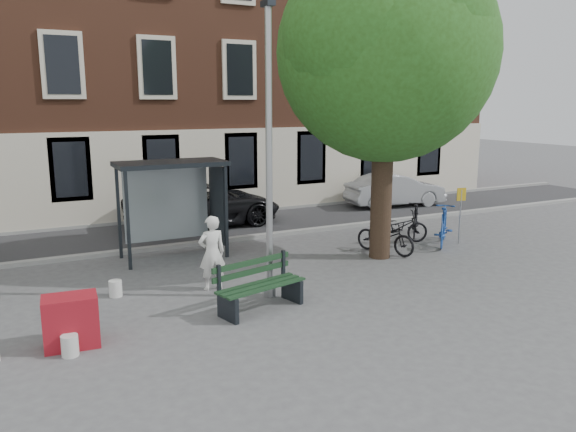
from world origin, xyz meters
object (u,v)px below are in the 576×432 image
(bus_shelter, at_px, (185,186))
(bench, at_px, (259,288))
(painter, at_px, (212,253))
(notice_sign, at_px, (461,205))
(bike_b, at_px, (444,225))
(car_silver, at_px, (395,190))
(bike_a, at_px, (398,227))
(bike_c, at_px, (385,237))
(lamppost, at_px, (269,169))
(red_stand, at_px, (71,321))
(car_dark, at_px, (204,204))
(bike_d, at_px, (415,219))

(bus_shelter, height_order, bench, bus_shelter)
(painter, height_order, notice_sign, painter)
(bench, relative_size, bike_b, 1.02)
(bus_shelter, relative_size, car_silver, 0.71)
(bench, xyz_separation_m, car_silver, (9.70, 8.20, 0.21))
(bench, bearing_deg, painter, 90.41)
(bike_a, xyz_separation_m, car_silver, (3.72, 4.99, 0.19))
(bike_c, bearing_deg, notice_sign, -24.81)
(bike_b, relative_size, notice_sign, 1.17)
(lamppost, distance_m, bus_shelter, 4.24)
(bike_c, xyz_separation_m, red_stand, (-8.51, -2.54, -0.03))
(car_silver, relative_size, red_stand, 4.48)
(lamppost, distance_m, bike_c, 5.26)
(painter, distance_m, bike_a, 6.61)
(lamppost, distance_m, notice_sign, 7.37)
(car_dark, bearing_deg, lamppost, 171.19)
(painter, height_order, bike_b, painter)
(bike_d, relative_size, red_stand, 1.95)
(bus_shelter, bearing_deg, notice_sign, -17.86)
(lamppost, bearing_deg, car_silver, 39.55)
(bike_b, bearing_deg, car_dark, -1.34)
(lamppost, bearing_deg, bench, -129.93)
(lamppost, height_order, bench, lamppost)
(painter, bearing_deg, red_stand, 29.41)
(bike_a, distance_m, notice_sign, 1.94)
(bike_c, xyz_separation_m, bike_d, (2.12, 1.28, 0.05))
(notice_sign, bearing_deg, car_silver, 81.88)
(bike_a, bearing_deg, lamppost, 135.55)
(bus_shelter, xyz_separation_m, red_stand, (-3.52, -4.87, -1.47))
(bench, xyz_separation_m, red_stand, (-3.60, -0.14, -0.01))
(bus_shelter, height_order, bike_c, bus_shelter)
(lamppost, xyz_separation_m, painter, (-0.96, 1.00, -1.94))
(lamppost, xyz_separation_m, notice_sign, (7.00, 1.65, -1.61))
(bench, distance_m, red_stand, 3.61)
(bike_c, bearing_deg, bike_b, -21.97)
(bike_a, height_order, bike_d, bike_d)
(bus_shelter, relative_size, painter, 1.68)
(bike_b, bearing_deg, bike_d, -44.74)
(bike_b, height_order, red_stand, bike_b)
(notice_sign, bearing_deg, painter, -163.29)
(car_dark, bearing_deg, bench, 168.19)
(bike_a, bearing_deg, notice_sign, -100.76)
(bike_c, relative_size, bike_d, 1.03)
(lamppost, bearing_deg, bike_c, 22.00)
(bus_shelter, bearing_deg, bike_d, -8.41)
(car_dark, bearing_deg, painter, 162.10)
(bench, xyz_separation_m, bike_b, (7.03, 2.41, 0.14))
(painter, bearing_deg, lamppost, 133.96)
(bench, height_order, bike_d, bike_d)
(painter, distance_m, car_dark, 6.85)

